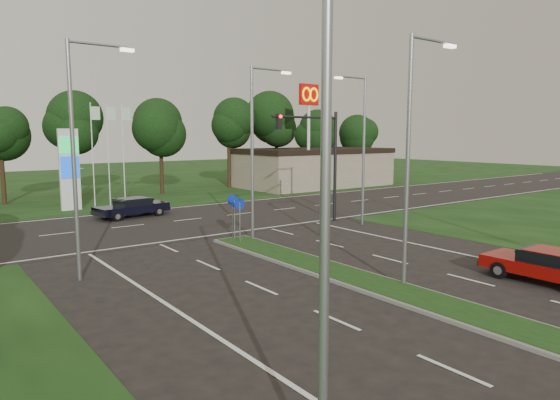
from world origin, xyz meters
TOP-DOWN VIEW (x-y plane):
  - verge_far at (0.00, 55.00)m, footprint 160.00×50.00m
  - cross_road at (0.00, 24.00)m, footprint 160.00×12.00m
  - median_kerb at (0.00, 4.00)m, footprint 2.00×26.00m
  - commercial_building at (22.00, 36.00)m, footprint 16.00×9.00m
  - streetlight_median_near at (1.00, 6.00)m, footprint 2.53×0.22m
  - streetlight_median_far at (1.00, 16.00)m, footprint 2.53×0.22m
  - streetlight_left_near at (-8.30, 0.00)m, footprint 2.53×0.22m
  - streetlight_left_far at (-8.30, 14.00)m, footprint 2.53×0.22m
  - streetlight_right_far at (8.80, 16.00)m, footprint 2.53×0.22m
  - traffic_signal at (7.19, 18.00)m, footprint 5.10×0.42m
  - median_signs at (0.00, 16.40)m, footprint 1.16×1.76m
  - gas_pylon at (-3.79, 33.05)m, footprint 5.80×1.26m
  - mcdonalds_sign at (18.00, 31.97)m, footprint 2.20×0.47m
  - treeline_far at (0.10, 39.93)m, footprint 6.00×6.00m
  - red_sedan at (5.52, 2.99)m, footprint 2.00×4.67m
  - navy_sedan at (-1.53, 27.23)m, footprint 5.00×2.63m

SIDE VIEW (x-z plane):
  - verge_far at x=0.00m, z-range -0.01..0.01m
  - cross_road at x=0.00m, z-range -0.01..0.01m
  - median_kerb at x=0.00m, z-range 0.00..0.12m
  - red_sedan at x=5.52m, z-range 0.05..1.33m
  - navy_sedan at x=-1.53m, z-range 0.05..1.36m
  - median_signs at x=0.00m, z-range 0.52..2.90m
  - commercial_building at x=22.00m, z-range 0.00..4.00m
  - gas_pylon at x=-3.79m, z-range -0.80..7.20m
  - traffic_signal at x=7.19m, z-range 1.15..8.15m
  - streetlight_median_near at x=1.00m, z-range 0.58..9.58m
  - streetlight_median_far at x=1.00m, z-range 0.58..9.58m
  - streetlight_left_near at x=-8.30m, z-range 0.58..9.58m
  - streetlight_left_far at x=-8.30m, z-range 0.58..9.58m
  - streetlight_right_far at x=8.80m, z-range 0.58..9.58m
  - treeline_far at x=0.10m, z-range 1.88..11.78m
  - mcdonalds_sign at x=18.00m, z-range 2.79..13.19m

